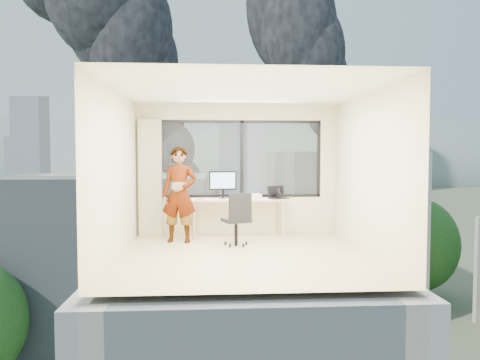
{
  "coord_description": "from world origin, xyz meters",
  "views": [
    {
      "loc": [
        -0.5,
        -7.03,
        1.57
      ],
      "look_at": [
        0.0,
        1.0,
        1.15
      ],
      "focal_mm": 33.51,
      "sensor_mm": 36.0,
      "label": 1
    }
  ],
  "objects": [
    {
      "name": "desk",
      "position": [
        0.0,
        1.66,
        0.38
      ],
      "size": [
        1.8,
        0.6,
        0.75
      ],
      "primitive_type": "cube",
      "color": "tan",
      "rests_on": "floor"
    },
    {
      "name": "cellphone",
      "position": [
        -0.74,
        1.55,
        0.76
      ],
      "size": [
        0.1,
        0.06,
        0.01
      ],
      "primitive_type": "cube",
      "rotation": [
        0.0,
        0.0,
        0.16
      ],
      "color": "black",
      "rests_on": "desk"
    },
    {
      "name": "smoke_plume_a",
      "position": [
        -10.0,
        150.0,
        39.0
      ],
      "size": [
        40.0,
        24.0,
        90.0
      ],
      "primitive_type": null,
      "color": "black",
      "rests_on": "exterior_ground"
    },
    {
      "name": "near_bldg_a",
      "position": [
        -9.0,
        30.0,
        -7.0
      ],
      "size": [
        16.0,
        12.0,
        14.0
      ],
      "primitive_type": "cube",
      "color": "beige",
      "rests_on": "exterior_ground"
    },
    {
      "name": "wall_left",
      "position": [
        -2.0,
        0.0,
        1.3
      ],
      "size": [
        0.01,
        4.0,
        2.6
      ],
      "primitive_type": "cube",
      "color": "beige",
      "rests_on": "ground"
    },
    {
      "name": "hill_b",
      "position": [
        100.0,
        320.0,
        -14.0
      ],
      "size": [
        300.0,
        220.0,
        96.0
      ],
      "primitive_type": "ellipsoid",
      "color": "slate",
      "rests_on": "exterior_ground"
    },
    {
      "name": "chair",
      "position": [
        -0.08,
        0.79,
        0.48
      ],
      "size": [
        0.62,
        0.62,
        0.96
      ],
      "primitive_type": null,
      "rotation": [
        0.0,
        0.0,
        0.32
      ],
      "color": "black",
      "rests_on": "floor"
    },
    {
      "name": "wall_front",
      "position": [
        0.0,
        -2.0,
        1.3
      ],
      "size": [
        4.0,
        0.01,
        2.6
      ],
      "primitive_type": "cube",
      "color": "beige",
      "rests_on": "ground"
    },
    {
      "name": "exterior_ground",
      "position": [
        0.0,
        120.0,
        -14.0
      ],
      "size": [
        400.0,
        400.0,
        0.04
      ],
      "primitive_type": "cube",
      "color": "#515B3D",
      "rests_on": "ground"
    },
    {
      "name": "tree_c",
      "position": [
        22.0,
        40.0,
        -9.0
      ],
      "size": [
        8.4,
        8.4,
        10.0
      ],
      "primitive_type": null,
      "color": "#1E511B",
      "rests_on": "exterior_ground"
    },
    {
      "name": "far_tower_d",
      "position": [
        -60.0,
        150.0,
        -3.0
      ],
      "size": [
        16.0,
        14.0,
        22.0
      ],
      "primitive_type": "cube",
      "color": "silver",
      "rests_on": "exterior_ground"
    },
    {
      "name": "laptop",
      "position": [
        0.8,
        1.61,
        0.86
      ],
      "size": [
        0.46,
        0.48,
        0.23
      ],
      "primitive_type": null,
      "rotation": [
        0.0,
        0.0,
        0.37
      ],
      "color": "black",
      "rests_on": "desk"
    },
    {
      "name": "ceiling",
      "position": [
        0.0,
        0.0,
        2.6
      ],
      "size": [
        4.0,
        4.0,
        0.01
      ],
      "primitive_type": "cube",
      "color": "white",
      "rests_on": "ground"
    },
    {
      "name": "far_tower_b",
      "position": [
        8.0,
        120.0,
        1.0
      ],
      "size": [
        13.0,
        13.0,
        30.0
      ],
      "primitive_type": "cube",
      "color": "silver",
      "rests_on": "exterior_ground"
    },
    {
      "name": "person",
      "position": [
        -1.1,
        1.18,
        0.88
      ],
      "size": [
        0.7,
        0.52,
        1.76
      ],
      "primitive_type": "imported",
      "rotation": [
        0.0,
        0.0,
        -0.17
      ],
      "color": "#2D2D33",
      "rests_on": "floor"
    },
    {
      "name": "hill_a",
      "position": [
        -120.0,
        320.0,
        -14.0
      ],
      "size": [
        288.0,
        216.0,
        90.0
      ],
      "primitive_type": "ellipsoid",
      "color": "slate",
      "rests_on": "exterior_ground"
    },
    {
      "name": "game_console",
      "position": [
        0.3,
        1.86,
        0.79
      ],
      "size": [
        0.37,
        0.32,
        0.08
      ],
      "primitive_type": "cube",
      "rotation": [
        0.0,
        0.0,
        0.16
      ],
      "color": "white",
      "rests_on": "desk"
    },
    {
      "name": "handbag",
      "position": [
        0.8,
        1.89,
        0.85
      ],
      "size": [
        0.26,
        0.14,
        0.2
      ],
      "primitive_type": "ellipsoid",
      "rotation": [
        0.0,
        0.0,
        -0.03
      ],
      "color": "#0B4739",
      "rests_on": "desk"
    },
    {
      "name": "curtain",
      "position": [
        -1.72,
        1.88,
        1.15
      ],
      "size": [
        0.45,
        0.14,
        2.3
      ],
      "primitive_type": "cube",
      "color": "beige",
      "rests_on": "floor"
    },
    {
      "name": "far_tower_c",
      "position": [
        45.0,
        140.0,
        -1.0
      ],
      "size": [
        15.0,
        15.0,
        26.0
      ],
      "primitive_type": "cube",
      "color": "silver",
      "rests_on": "exterior_ground"
    },
    {
      "name": "monitor",
      "position": [
        -0.29,
        1.79,
        1.02
      ],
      "size": [
        0.55,
        0.15,
        0.54
      ],
      "primitive_type": null,
      "rotation": [
        0.0,
        0.0,
        0.06
      ],
      "color": "black",
      "rests_on": "desk"
    },
    {
      "name": "smoke_plume_b",
      "position": [
        55.0,
        170.0,
        27.0
      ],
      "size": [
        30.0,
        18.0,
        70.0
      ],
      "primitive_type": null,
      "color": "black",
      "rests_on": "exterior_ground"
    },
    {
      "name": "tree_b",
      "position": [
        4.0,
        18.0,
        -9.5
      ],
      "size": [
        7.6,
        7.6,
        9.0
      ],
      "primitive_type": null,
      "color": "#1E511B",
      "rests_on": "exterior_ground"
    },
    {
      "name": "wall_right",
      "position": [
        2.0,
        0.0,
        1.3
      ],
      "size": [
        0.01,
        4.0,
        2.6
      ],
      "primitive_type": "cube",
      "color": "beige",
      "rests_on": "ground"
    },
    {
      "name": "window_wall",
      "position": [
        0.05,
        2.0,
        1.52
      ],
      "size": [
        3.3,
        0.16,
        1.55
      ],
      "primitive_type": null,
      "color": "black",
      "rests_on": "ground"
    },
    {
      "name": "floor",
      "position": [
        0.0,
        0.0,
        0.0
      ],
      "size": [
        4.0,
        4.0,
        0.01
      ],
      "primitive_type": "cube",
      "color": "#D1BF88",
      "rests_on": "ground"
    },
    {
      "name": "near_bldg_b",
      "position": [
        12.0,
        38.0,
        -6.0
      ],
      "size": [
        14.0,
        13.0,
        16.0
      ],
      "primitive_type": "cube",
      "color": "silver",
      "rests_on": "exterior_ground"
    },
    {
      "name": "pen_cup",
      "position": [
        0.8,
        1.61,
        0.8
      ],
      "size": [
        0.1,
        0.1,
        0.11
      ],
      "primitive_type": "cylinder",
      "rotation": [
        0.0,
        0.0,
        0.23
      ],
      "color": "black",
      "rests_on": "desk"
    },
    {
      "name": "far_tower_a",
      "position": [
        -35.0,
        95.0,
        0.0
      ],
      "size": [
        14.0,
        14.0,
        28.0
      ],
      "primitive_type": "cube",
      "color": "silver",
      "rests_on": "exterior_ground"
    }
  ]
}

